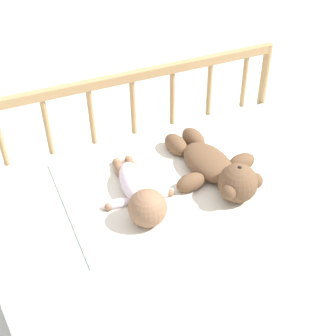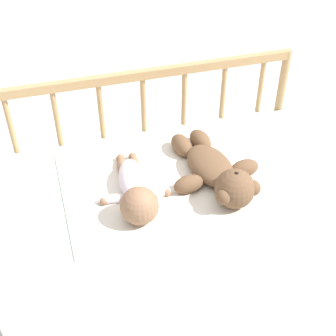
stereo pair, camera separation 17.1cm
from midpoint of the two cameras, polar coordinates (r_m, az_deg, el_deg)
ground_plane at (r=2.09m, az=2.36°, el=-11.50°), size 12.00×12.00×0.00m
crib_mattress at (r=1.92m, az=2.54°, el=-6.97°), size 1.32×0.65×0.47m
crib_rail at (r=1.98m, az=-0.48°, el=6.26°), size 1.32×0.04×0.76m
blanket at (r=1.75m, az=3.77°, el=-1.59°), size 0.84×0.57×0.01m
teddy_bear at (r=1.73m, az=8.78°, el=-0.49°), size 0.35×0.49×0.14m
baby at (r=1.63m, az=-1.00°, el=-2.96°), size 0.27×0.42×0.13m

